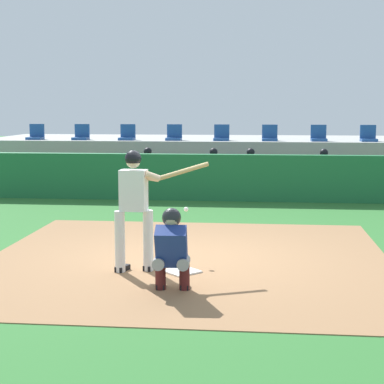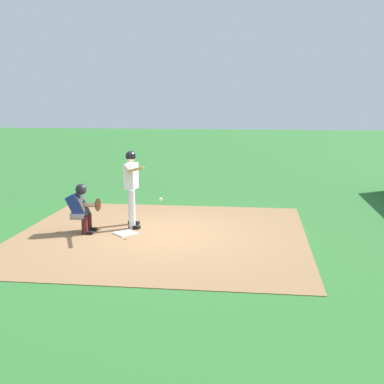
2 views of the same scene
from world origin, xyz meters
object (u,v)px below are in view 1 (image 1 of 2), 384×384
catcher_crouched (171,247)px  dugout_player_1 (213,171)px  stadium_seat_1 (81,135)px  stadium_seat_7 (368,137)px  stadium_seat_5 (270,136)px  stadium_seat_4 (222,136)px  dugout_player_3 (324,172)px  batter_at_plate (136,203)px  stadium_seat_6 (319,137)px  stadium_seat_3 (174,136)px  dugout_player_0 (147,171)px  home_plate (182,271)px  stadium_seat_2 (127,136)px  stadium_seat_0 (36,135)px  dugout_player_2 (250,172)px

catcher_crouched → dugout_player_1: 9.14m
stadium_seat_1 → stadium_seat_7: bearing=0.0°
stadium_seat_5 → stadium_seat_7: bearing=0.0°
stadium_seat_4 → dugout_player_3: bearing=-35.4°
dugout_player_3 → stadium_seat_1: (-7.20, 2.03, 0.86)m
batter_at_plate → stadium_seat_6: size_ratio=3.76×
stadium_seat_3 → dugout_player_0: bearing=-103.3°
dugout_player_1 → dugout_player_3: bearing=0.0°
dugout_player_3 → batter_at_plate: bearing=-113.4°
home_plate → stadium_seat_3: (-1.44, 10.18, 1.51)m
home_plate → batter_at_plate: size_ratio=0.24×
batter_at_plate → stadium_seat_5: stadium_seat_5 is taller
catcher_crouched → stadium_seat_3: (-1.43, 11.17, 0.93)m
stadium_seat_2 → stadium_seat_7: same height
stadium_seat_0 → stadium_seat_6: 8.67m
stadium_seat_3 → stadium_seat_7: same height
dugout_player_0 → stadium_seat_3: (0.48, 2.03, 0.86)m
home_plate → dugout_player_3: (2.86, 8.14, 0.65)m
stadium_seat_6 → stadium_seat_7: (1.44, 0.00, 0.00)m
dugout_player_0 → stadium_seat_6: 5.30m
stadium_seat_5 → stadium_seat_4: bearing=180.0°
home_plate → catcher_crouched: 1.15m
dugout_player_1 → stadium_seat_0: 6.09m
dugout_player_2 → dugout_player_3: same height
dugout_player_0 → dugout_player_2: (2.83, 0.00, 0.00)m
dugout_player_1 → stadium_seat_3: (-1.34, 2.03, 0.86)m
dugout_player_1 → stadium_seat_2: (-2.78, 2.03, 0.86)m
dugout_player_1 → stadium_seat_5: stadium_seat_5 is taller
stadium_seat_4 → home_plate: bearing=-90.0°
stadium_seat_0 → stadium_seat_1: same height
batter_at_plate → dugout_player_0: bearing=98.7°
stadium_seat_0 → stadium_seat_7: same height
batter_at_plate → dugout_player_3: 8.90m
batter_at_plate → stadium_seat_3: bearing=94.3°
dugout_player_2 → stadium_seat_0: bearing=163.1°
stadium_seat_5 → stadium_seat_6: size_ratio=1.00×
stadium_seat_2 → stadium_seat_3: (1.44, 0.00, 0.00)m
dugout_player_2 → stadium_seat_3: (-2.35, 2.03, 0.86)m
stadium_seat_2 → stadium_seat_7: size_ratio=1.00×
dugout_player_2 → stadium_seat_6: 2.97m
stadium_seat_1 → stadium_seat_2: bearing=0.0°
dugout_player_3 → stadium_seat_7: stadium_seat_7 is taller
dugout_player_1 → stadium_seat_3: stadium_seat_3 is taller
stadium_seat_0 → stadium_seat_3: same height
stadium_seat_1 → dugout_player_0: bearing=-40.2°
catcher_crouched → stadium_seat_5: 11.30m
batter_at_plate → stadium_seat_6: (3.56, 10.19, 0.50)m
dugout_player_1 → stadium_seat_5: 2.70m
stadium_seat_0 → stadium_seat_5: same height
dugout_player_0 → stadium_seat_3: stadium_seat_3 is taller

